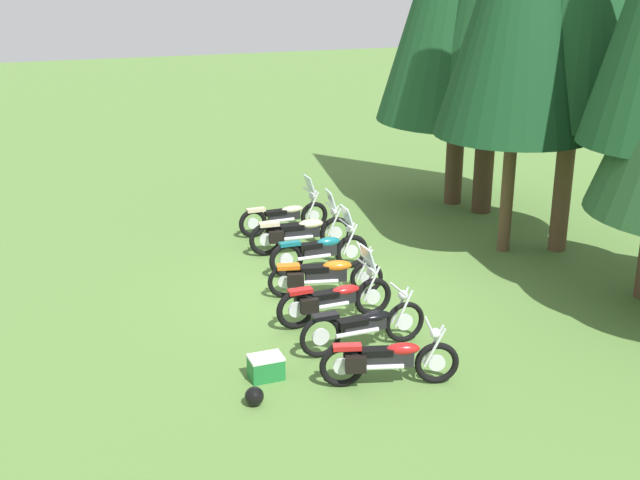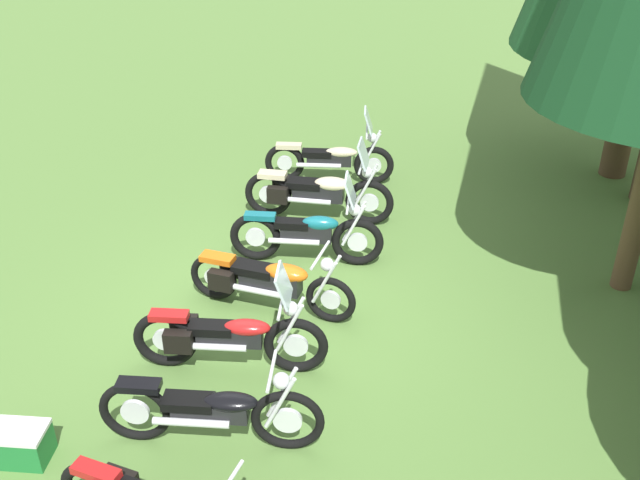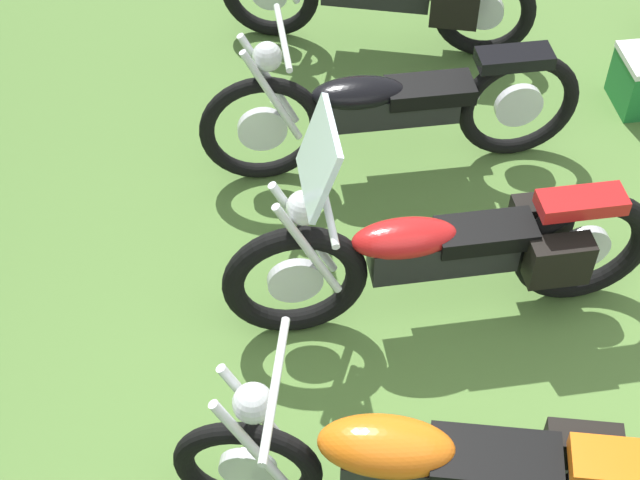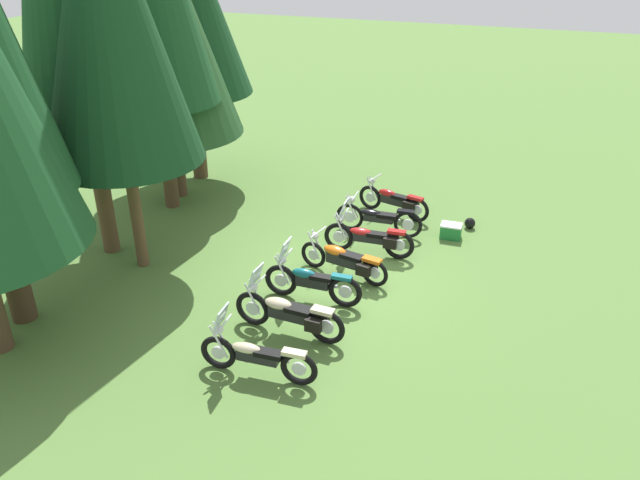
{
  "view_description": "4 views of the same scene",
  "coord_description": "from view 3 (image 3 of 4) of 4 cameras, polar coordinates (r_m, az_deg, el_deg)",
  "views": [
    {
      "loc": [
        14.21,
        -4.91,
        6.43
      ],
      "look_at": [
        -0.4,
        0.05,
        1.0
      ],
      "focal_mm": 46.3,
      "sensor_mm": 36.0,
      "label": 1
    },
    {
      "loc": [
        7.76,
        1.65,
        5.63
      ],
      "look_at": [
        -0.89,
        0.53,
        0.54
      ],
      "focal_mm": 41.13,
      "sensor_mm": 36.0,
      "label": 2
    },
    {
      "loc": [
        -1.92,
        0.69,
        4.05
      ],
      "look_at": [
        0.94,
        0.43,
        0.98
      ],
      "focal_mm": 53.81,
      "sensor_mm": 36.0,
      "label": 3
    },
    {
      "loc": [
        -11.78,
        -3.86,
        7.38
      ],
      "look_at": [
        0.62,
        0.8,
        0.53
      ],
      "focal_mm": 34.87,
      "sensor_mm": 36.0,
      "label": 4
    }
  ],
  "objects": [
    {
      "name": "motorcycle_3",
      "position": [
        4.17,
        7.61,
        -13.5
      ],
      "size": [
        0.86,
        2.26,
        0.98
      ],
      "rotation": [
        0.0,
        0.0,
        1.37
      ],
      "color": "black",
      "rests_on": "ground_plane"
    },
    {
      "name": "motorcycle_4",
      "position": [
        4.9,
        7.63,
        -0.65
      ],
      "size": [
        0.76,
        2.27,
        1.38
      ],
      "rotation": [
        0.0,
        0.0,
        1.63
      ],
      "color": "black",
      "rests_on": "ground_plane"
    },
    {
      "name": "motorcycle_5",
      "position": [
        5.73,
        4.22,
        7.93
      ],
      "size": [
        0.6,
        2.31,
        1.03
      ],
      "rotation": [
        0.0,
        0.0,
        1.62
      ],
      "color": "black",
      "rests_on": "ground_plane"
    }
  ]
}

